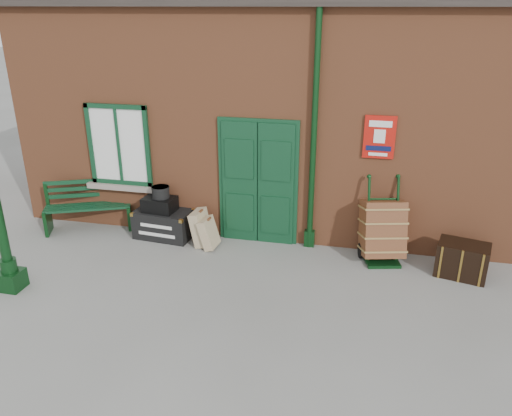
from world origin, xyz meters
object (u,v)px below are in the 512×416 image
(bench, at_px, (88,204))
(dark_trunk, at_px, (462,260))
(houdini_trunk, at_px, (164,224))
(porter_trolley, at_px, (382,230))

(bench, xyz_separation_m, dark_trunk, (6.73, -0.37, -0.22))
(dark_trunk, bearing_deg, houdini_trunk, -169.46)
(bench, relative_size, houdini_trunk, 1.58)
(houdini_trunk, height_order, dark_trunk, dark_trunk)
(bench, distance_m, houdini_trunk, 1.57)
(porter_trolley, bearing_deg, bench, 165.25)
(dark_trunk, bearing_deg, bench, -169.19)
(porter_trolley, relative_size, dark_trunk, 1.84)
(houdini_trunk, relative_size, porter_trolley, 0.74)
(houdini_trunk, distance_m, dark_trunk, 5.19)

